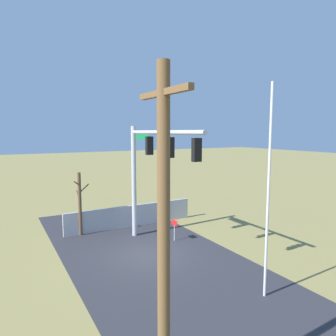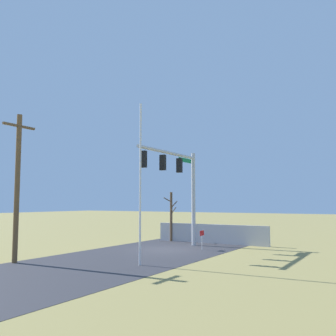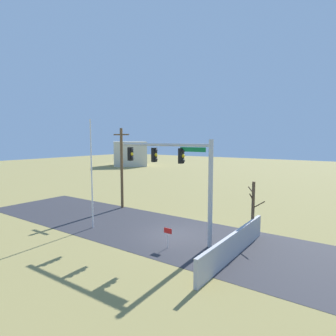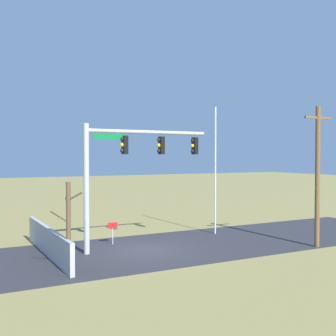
% 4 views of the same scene
% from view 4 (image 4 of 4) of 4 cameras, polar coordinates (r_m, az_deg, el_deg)
% --- Properties ---
extents(ground_plane, '(160.00, 160.00, 0.00)m').
position_cam_4_polar(ground_plane, '(22.77, -2.87, -10.83)').
color(ground_plane, olive).
extents(road_surface, '(28.00, 8.00, 0.01)m').
position_cam_4_polar(road_surface, '(24.71, 5.67, -9.83)').
color(road_surface, '#2D2D33').
rests_on(road_surface, ground_plane).
extents(sidewalk_corner, '(6.00, 6.00, 0.01)m').
position_cam_4_polar(sidewalk_corner, '(21.94, -13.29, -11.34)').
color(sidewalk_corner, '#B7B5AD').
rests_on(sidewalk_corner, ground_plane).
extents(retaining_fence, '(0.20, 8.68, 1.40)m').
position_cam_4_polar(retaining_fence, '(22.12, -15.65, -9.41)').
color(retaining_fence, '#A8A8AD').
rests_on(retaining_fence, ground_plane).
extents(signal_mast, '(7.06, 0.39, 6.52)m').
position_cam_4_polar(signal_mast, '(22.39, -5.68, 0.99)').
color(signal_mast, '#B2B5BA').
rests_on(signal_mast, ground_plane).
extents(flagpole, '(0.10, 0.10, 7.96)m').
position_cam_4_polar(flagpole, '(26.98, 6.31, -0.36)').
color(flagpole, silver).
rests_on(flagpole, ground_plane).
extents(utility_pole, '(1.90, 0.26, 7.55)m').
position_cam_4_polar(utility_pole, '(24.32, 19.26, -0.76)').
color(utility_pole, brown).
rests_on(utility_pole, ground_plane).
extents(bare_tree, '(1.27, 1.02, 3.81)m').
position_cam_4_polar(bare_tree, '(18.74, -13.10, -7.46)').
color(bare_tree, brown).
rests_on(bare_tree, ground_plane).
extents(open_sign, '(0.56, 0.04, 1.22)m').
position_cam_4_polar(open_sign, '(24.15, -7.37, -7.93)').
color(open_sign, silver).
rests_on(open_sign, ground_plane).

